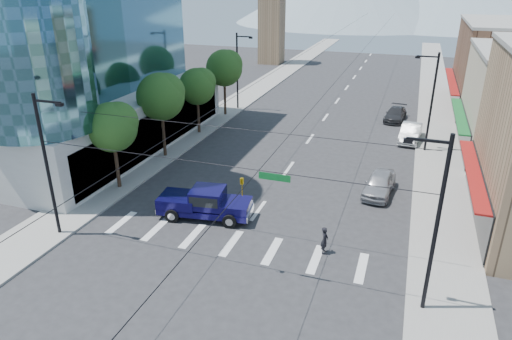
% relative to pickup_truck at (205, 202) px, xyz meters
% --- Properties ---
extents(ground, '(160.00, 160.00, 0.00)m').
position_rel_pickup_truck_xyz_m(ground, '(3.10, -4.00, -1.10)').
color(ground, '#28282B').
rests_on(ground, ground).
extents(sidewalk_left, '(4.00, 120.00, 0.15)m').
position_rel_pickup_truck_xyz_m(sidewalk_left, '(-8.90, 36.00, -1.02)').
color(sidewalk_left, gray).
rests_on(sidewalk_left, ground).
extents(sidewalk_right, '(4.00, 120.00, 0.15)m').
position_rel_pickup_truck_xyz_m(sidewalk_right, '(15.10, 36.00, -1.02)').
color(sidewalk_right, gray).
rests_on(sidewalk_right, ground).
extents(clock_tower, '(4.80, 4.80, 20.40)m').
position_rel_pickup_truck_xyz_m(clock_tower, '(-13.40, 58.00, 9.54)').
color(clock_tower, '#8C6B4C').
rests_on(clock_tower, ground).
extents(tree_near, '(3.65, 3.64, 6.71)m').
position_rel_pickup_truck_xyz_m(tree_near, '(-7.97, 2.10, 3.89)').
color(tree_near, black).
rests_on(tree_near, ground).
extents(tree_midnear, '(4.09, 4.09, 7.52)m').
position_rel_pickup_truck_xyz_m(tree_midnear, '(-7.97, 9.10, 4.49)').
color(tree_midnear, black).
rests_on(tree_midnear, ground).
extents(tree_midfar, '(3.65, 3.64, 6.71)m').
position_rel_pickup_truck_xyz_m(tree_midfar, '(-7.97, 16.10, 3.89)').
color(tree_midfar, black).
rests_on(tree_midfar, ground).
extents(tree_far, '(4.09, 4.09, 7.52)m').
position_rel_pickup_truck_xyz_m(tree_far, '(-7.97, 23.10, 4.49)').
color(tree_far, black).
rests_on(tree_far, ground).
extents(signal_rig, '(21.80, 0.20, 9.00)m').
position_rel_pickup_truck_xyz_m(signal_rig, '(3.29, -5.00, 3.55)').
color(signal_rig, black).
rests_on(signal_rig, ground).
extents(lamp_pole_nw, '(2.00, 0.25, 9.00)m').
position_rel_pickup_truck_xyz_m(lamp_pole_nw, '(-7.57, 26.00, 3.84)').
color(lamp_pole_nw, black).
rests_on(lamp_pole_nw, ground).
extents(lamp_pole_ne, '(2.00, 0.25, 9.00)m').
position_rel_pickup_truck_xyz_m(lamp_pole_ne, '(13.76, 18.00, 3.84)').
color(lamp_pole_ne, black).
rests_on(lamp_pole_ne, ground).
extents(pickup_truck, '(6.48, 3.10, 2.11)m').
position_rel_pickup_truck_xyz_m(pickup_truck, '(0.00, 0.00, 0.00)').
color(pickup_truck, '#0B083A').
rests_on(pickup_truck, ground).
extents(pedestrian, '(0.43, 0.63, 1.69)m').
position_rel_pickup_truck_xyz_m(pedestrian, '(8.40, -1.65, -0.26)').
color(pedestrian, black).
rests_on(pedestrian, ground).
extents(parked_car_near, '(2.40, 4.98, 1.64)m').
position_rel_pickup_truck_xyz_m(parked_car_near, '(10.70, 7.46, -0.28)').
color(parked_car_near, '#A0A0A4').
rests_on(parked_car_near, ground).
extents(parked_car_mid, '(2.21, 5.22, 1.68)m').
position_rel_pickup_truck_xyz_m(parked_car_mid, '(12.50, 20.65, -0.26)').
color(parked_car_mid, silver).
rests_on(parked_car_mid, ground).
extents(parked_car_far, '(2.50, 5.12, 1.43)m').
position_rel_pickup_truck_xyz_m(parked_car_far, '(10.70, 27.38, -0.38)').
color(parked_car_far, '#2F2E31').
rests_on(parked_car_far, ground).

